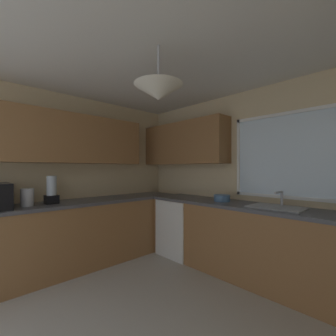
% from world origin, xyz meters
% --- Properties ---
extents(ground_plane, '(8.60, 8.60, 0.00)m').
position_xyz_m(ground_plane, '(0.00, 0.00, 0.00)').
color(ground_plane, '#B7B2A8').
extents(room_shell, '(4.03, 3.51, 2.53)m').
position_xyz_m(room_shell, '(-0.39, 0.45, 1.70)').
color(room_shell, beige).
rests_on(room_shell, ground_plane).
extents(counter_run_left, '(0.65, 3.12, 0.92)m').
position_xyz_m(counter_run_left, '(-1.64, 0.00, 0.46)').
color(counter_run_left, olive).
rests_on(counter_run_left, ground_plane).
extents(counter_run_back, '(3.12, 0.65, 0.92)m').
position_xyz_m(counter_run_back, '(0.21, 1.38, 0.46)').
color(counter_run_back, olive).
rests_on(counter_run_back, ground_plane).
extents(dishwasher, '(0.60, 0.60, 0.87)m').
position_xyz_m(dishwasher, '(-0.98, 1.35, 0.44)').
color(dishwasher, white).
rests_on(dishwasher, ground_plane).
extents(kettle, '(0.14, 0.14, 0.21)m').
position_xyz_m(kettle, '(-1.62, -0.68, 1.02)').
color(kettle, '#B7B7BC').
rests_on(kettle, counter_run_left).
extents(sink_assembly, '(0.58, 0.40, 0.19)m').
position_xyz_m(sink_assembly, '(0.48, 1.39, 0.93)').
color(sink_assembly, '#9EA0A5').
rests_on(sink_assembly, counter_run_back).
extents(bowl, '(0.22, 0.22, 0.09)m').
position_xyz_m(bowl, '(-0.25, 1.38, 0.96)').
color(bowl, '#4C7099').
rests_on(bowl, counter_run_back).
extents(blender_appliance, '(0.15, 0.15, 0.36)m').
position_xyz_m(blender_appliance, '(-1.64, -0.40, 1.08)').
color(blender_appliance, black).
rests_on(blender_appliance, counter_run_left).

